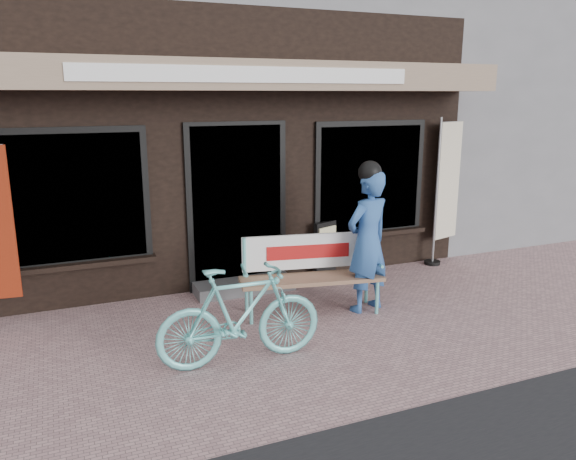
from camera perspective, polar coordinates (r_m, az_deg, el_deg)
name	(u,v)px	position (r m, az deg, el deg)	size (l,w,h in m)	color
ground	(297,344)	(5.96, 0.93, -11.51)	(70.00, 70.00, 0.00)	#AB8384
storefront	(182,67)	(10.15, -10.74, 15.99)	(7.00, 6.77, 6.00)	black
neighbor_right_near	(533,83)	(14.93, 23.63, 13.55)	(10.00, 7.00, 5.60)	slate
bench	(310,267)	(6.67, 2.25, -3.82)	(1.73, 0.73, 0.91)	#67C9C7
person	(368,238)	(6.66, 8.10, -0.85)	(0.71, 0.56, 1.80)	#2E599E
bicycle	(240,315)	(5.42, -4.87, -8.62)	(0.46, 1.62, 0.97)	#67C9C7
nobori_cream	(446,189)	(8.82, 15.75, 4.04)	(0.66, 0.31, 2.21)	gray
menu_stand	(325,249)	(7.96, 3.80, -1.89)	(0.40, 0.21, 0.79)	black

